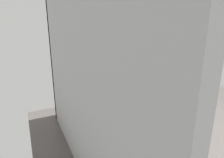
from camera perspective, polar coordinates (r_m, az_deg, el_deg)
The scene contains 10 objects.
ground_plane at distance 4.49m, azimuth 26.22°, elevation -13.73°, with size 6.69×4.87×0.10m, color #4C4744.
wall_back at distance 5.23m, azimuth 12.24°, elevation 7.57°, with size 5.49×0.58×2.69m.
wall_left at distance 2.41m, azimuth -11.08°, elevation -0.77°, with size 0.12×3.67×2.69m, color #A8A8AA.
bath_mat at distance 3.95m, azimuth -4.92°, elevation -15.18°, with size 0.68×0.44×0.01m, color #474C56.
vanity_sink_left at distance 4.28m, azimuth -8.01°, elevation -7.39°, with size 0.68×0.46×0.70m.
tap_on_left_sink at distance 4.29m, azimuth -8.92°, elevation -1.67°, with size 0.03×0.13×0.11m.
toilet at distance 4.71m, azimuth 4.74°, elevation -5.10°, with size 0.48×0.62×1.00m.
toothbrush_cup at distance 4.22m, azimuth -12.19°, elevation -2.37°, with size 0.07×0.07×0.20m.
soap_dispenser at distance 4.38m, azimuth -5.59°, elevation -1.23°, with size 0.06×0.06×0.17m.
folded_hand_towel at distance 4.03m, azimuth -8.12°, elevation -3.46°, with size 0.22×0.16×0.04m, color white.
Camera 1 is at (-3.31, -2.23, 1.98)m, focal length 28.30 mm.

